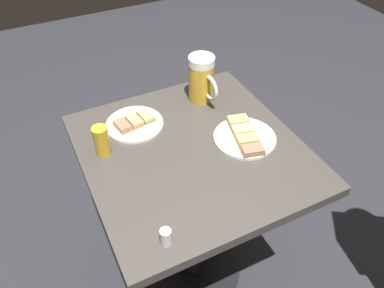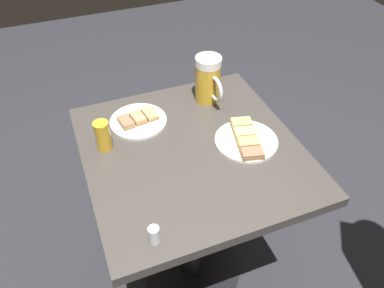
{
  "view_description": "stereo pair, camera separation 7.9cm",
  "coord_description": "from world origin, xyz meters",
  "px_view_note": "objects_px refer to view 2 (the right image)",
  "views": [
    {
      "loc": [
        0.82,
        -0.41,
        1.63
      ],
      "look_at": [
        0.0,
        0.0,
        0.79
      ],
      "focal_mm": 35.64,
      "sensor_mm": 36.0,
      "label": 1
    },
    {
      "loc": [
        0.86,
        -0.34,
        1.63
      ],
      "look_at": [
        0.0,
        0.0,
        0.79
      ],
      "focal_mm": 35.64,
      "sensor_mm": 36.0,
      "label": 2
    }
  ],
  "objects_px": {
    "beer_glass_small": "(103,136)",
    "salt_shaker": "(154,235)",
    "beer_mug": "(208,80)",
    "plate_far": "(246,140)",
    "plate_near": "(138,120)"
  },
  "relations": [
    {
      "from": "plate_near",
      "to": "plate_far",
      "type": "bearing_deg",
      "value": 52.79
    },
    {
      "from": "plate_far",
      "to": "salt_shaker",
      "type": "xyz_separation_m",
      "value": [
        0.26,
        -0.4,
        0.02
      ]
    },
    {
      "from": "beer_mug",
      "to": "salt_shaker",
      "type": "relative_size",
      "value": 3.37
    },
    {
      "from": "beer_mug",
      "to": "salt_shaker",
      "type": "bearing_deg",
      "value": -35.48
    },
    {
      "from": "plate_far",
      "to": "beer_glass_small",
      "type": "bearing_deg",
      "value": -107.94
    },
    {
      "from": "plate_near",
      "to": "beer_glass_small",
      "type": "distance_m",
      "value": 0.17
    },
    {
      "from": "plate_near",
      "to": "plate_far",
      "type": "height_order",
      "value": "same"
    },
    {
      "from": "beer_glass_small",
      "to": "plate_far",
      "type": "bearing_deg",
      "value": 72.06
    },
    {
      "from": "beer_glass_small",
      "to": "salt_shaker",
      "type": "relative_size",
      "value": 2.0
    },
    {
      "from": "plate_near",
      "to": "salt_shaker",
      "type": "height_order",
      "value": "salt_shaker"
    },
    {
      "from": "plate_far",
      "to": "salt_shaker",
      "type": "relative_size",
      "value": 4.05
    },
    {
      "from": "beer_mug",
      "to": "plate_far",
      "type": "bearing_deg",
      "value": 4.91
    },
    {
      "from": "beer_glass_small",
      "to": "salt_shaker",
      "type": "height_order",
      "value": "beer_glass_small"
    },
    {
      "from": "beer_glass_small",
      "to": "salt_shaker",
      "type": "xyz_separation_m",
      "value": [
        0.4,
        0.05,
        -0.03
      ]
    },
    {
      "from": "plate_near",
      "to": "beer_mug",
      "type": "height_order",
      "value": "beer_mug"
    }
  ]
}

